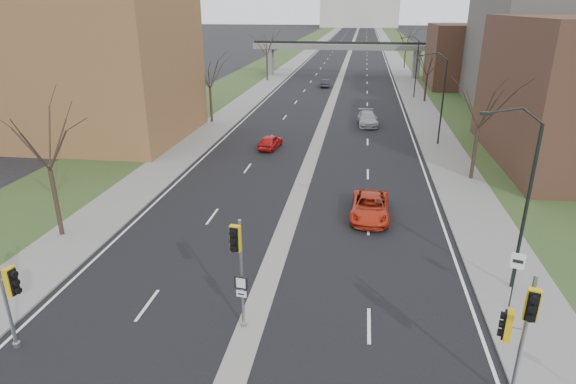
% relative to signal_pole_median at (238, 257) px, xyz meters
% --- Properties ---
extents(ground, '(700.00, 700.00, 0.00)m').
position_rel_signal_pole_median_xyz_m(ground, '(0.33, -0.92, -3.47)').
color(ground, black).
rests_on(ground, ground).
extents(road_surface, '(20.00, 600.00, 0.01)m').
position_rel_signal_pole_median_xyz_m(road_surface, '(0.33, 149.08, -3.46)').
color(road_surface, black).
rests_on(road_surface, ground).
extents(median_strip, '(1.20, 600.00, 0.02)m').
position_rel_signal_pole_median_xyz_m(median_strip, '(0.33, 149.08, -3.47)').
color(median_strip, gray).
rests_on(median_strip, ground).
extents(sidewalk_right, '(4.00, 600.00, 0.12)m').
position_rel_signal_pole_median_xyz_m(sidewalk_right, '(12.33, 149.08, -3.41)').
color(sidewalk_right, gray).
rests_on(sidewalk_right, ground).
extents(sidewalk_left, '(4.00, 600.00, 0.12)m').
position_rel_signal_pole_median_xyz_m(sidewalk_left, '(-11.67, 149.08, -3.41)').
color(sidewalk_left, gray).
rests_on(sidewalk_left, ground).
extents(grass_verge_right, '(8.00, 600.00, 0.10)m').
position_rel_signal_pole_median_xyz_m(grass_verge_right, '(18.33, 149.08, -3.42)').
color(grass_verge_right, '#2C4520').
rests_on(grass_verge_right, ground).
extents(grass_verge_left, '(8.00, 600.00, 0.10)m').
position_rel_signal_pole_median_xyz_m(grass_verge_left, '(-17.67, 149.08, -3.42)').
color(grass_verge_left, '#2C4520').
rests_on(grass_verge_left, ground).
extents(apartment_building, '(25.00, 16.00, 22.00)m').
position_rel_signal_pole_median_xyz_m(apartment_building, '(-25.67, 29.08, 7.53)').
color(apartment_building, brown).
rests_on(apartment_building, ground).
extents(commercial_block_mid, '(18.00, 22.00, 15.00)m').
position_rel_signal_pole_median_xyz_m(commercial_block_mid, '(28.33, 51.08, 4.03)').
color(commercial_block_mid, '#514F4A').
rests_on(commercial_block_mid, ground).
extents(commercial_block_far, '(14.00, 14.00, 10.00)m').
position_rel_signal_pole_median_xyz_m(commercial_block_far, '(22.33, 69.08, 1.53)').
color(commercial_block_far, '#4D3323').
rests_on(commercial_block_far, ground).
extents(pedestrian_bridge, '(34.00, 3.00, 6.45)m').
position_rel_signal_pole_median_xyz_m(pedestrian_bridge, '(0.33, 79.08, 1.38)').
color(pedestrian_bridge, slate).
rests_on(pedestrian_bridge, ground).
extents(streetlight_near, '(2.61, 0.20, 8.70)m').
position_rel_signal_pole_median_xyz_m(streetlight_near, '(11.32, 5.08, 3.49)').
color(streetlight_near, black).
rests_on(streetlight_near, sidewalk_right).
extents(streetlight_mid, '(2.61, 0.20, 8.70)m').
position_rel_signal_pole_median_xyz_m(streetlight_mid, '(11.32, 31.08, 3.49)').
color(streetlight_mid, black).
rests_on(streetlight_mid, sidewalk_right).
extents(streetlight_far, '(2.61, 0.20, 8.70)m').
position_rel_signal_pole_median_xyz_m(streetlight_far, '(11.32, 57.08, 3.49)').
color(streetlight_far, black).
rests_on(streetlight_far, sidewalk_right).
extents(tree_left_a, '(7.20, 7.20, 9.40)m').
position_rel_signal_pole_median_xyz_m(tree_left_a, '(-12.67, 7.08, 3.17)').
color(tree_left_a, '#382B21').
rests_on(tree_left_a, sidewalk_left).
extents(tree_left_b, '(6.75, 6.75, 8.81)m').
position_rel_signal_pole_median_xyz_m(tree_left_b, '(-12.67, 37.08, 2.76)').
color(tree_left_b, '#382B21').
rests_on(tree_left_b, sidewalk_left).
extents(tree_left_c, '(7.65, 7.65, 9.99)m').
position_rel_signal_pole_median_xyz_m(tree_left_c, '(-12.67, 71.08, 3.58)').
color(tree_left_c, '#382B21').
rests_on(tree_left_c, sidewalk_left).
extents(tree_right_a, '(7.20, 7.20, 9.40)m').
position_rel_signal_pole_median_xyz_m(tree_right_a, '(13.33, 21.08, 3.17)').
color(tree_right_a, '#382B21').
rests_on(tree_right_a, sidewalk_right).
extents(tree_right_b, '(6.30, 6.30, 8.22)m').
position_rel_signal_pole_median_xyz_m(tree_right_b, '(13.33, 54.08, 2.35)').
color(tree_right_b, '#382B21').
rests_on(tree_right_b, sidewalk_right).
extents(tree_right_c, '(7.65, 7.65, 9.99)m').
position_rel_signal_pole_median_xyz_m(tree_right_c, '(13.33, 94.08, 3.58)').
color(tree_right_c, '#382B21').
rests_on(tree_right_c, sidewalk_right).
extents(signal_pole_median, '(0.58, 0.82, 4.97)m').
position_rel_signal_pole_median_xyz_m(signal_pole_median, '(0.00, 0.00, 0.00)').
color(signal_pole_median, gray).
rests_on(signal_pole_median, ground).
extents(signal_pole_right, '(0.84, 1.08, 4.99)m').
position_rel_signal_pole_median_xyz_m(signal_pole_right, '(9.91, -2.52, -0.20)').
color(signal_pole_right, gray).
rests_on(signal_pole_right, ground).
extents(speed_limit_sign, '(0.57, 0.20, 2.70)m').
position_rel_signal_pole_median_xyz_m(speed_limit_sign, '(11.57, 3.31, -1.49)').
color(speed_limit_sign, black).
rests_on(speed_limit_sign, sidewalk_right).
extents(car_left_near, '(2.06, 4.09, 1.33)m').
position_rel_signal_pole_median_xyz_m(car_left_near, '(-3.90, 27.43, -2.80)').
color(car_left_near, red).
rests_on(car_left_near, ground).
extents(car_left_far, '(1.48, 3.92, 1.28)m').
position_rel_signal_pole_median_xyz_m(car_left_far, '(-1.67, 65.48, -2.83)').
color(car_left_far, black).
rests_on(car_left_far, ground).
extents(car_right_near, '(2.56, 5.27, 1.44)m').
position_rel_signal_pole_median_xyz_m(car_right_near, '(5.42, 12.57, -2.74)').
color(car_right_near, red).
rests_on(car_right_near, ground).
extents(car_right_mid, '(2.52, 5.34, 1.51)m').
position_rel_signal_pole_median_xyz_m(car_right_mid, '(5.29, 38.52, -2.71)').
color(car_right_mid, '#A4A4AB').
rests_on(car_right_mid, ground).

